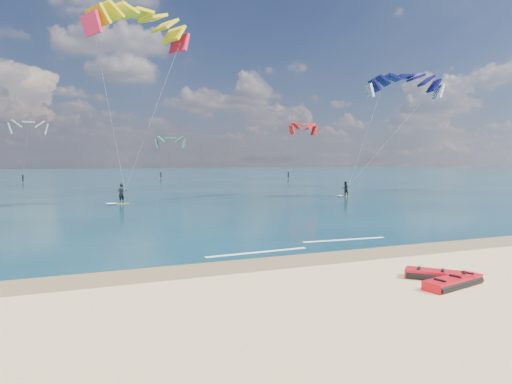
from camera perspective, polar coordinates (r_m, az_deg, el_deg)
ground at (r=55.13m, az=-12.67°, el=-0.48°), size 320.00×320.00×0.00m
wet_sand_strip at (r=19.93m, az=5.55°, el=-8.45°), size 320.00×2.40×0.01m
sea at (r=118.63m, az=-17.83°, el=1.85°), size 320.00×200.00×0.04m
packed_kite_left at (r=17.22m, az=23.40°, el=-10.80°), size 2.88×1.59×0.37m
packed_kite_mid at (r=17.96m, az=21.90°, el=-10.15°), size 2.50×2.57×0.39m
kitesurfer_main at (r=42.89m, az=-15.48°, el=11.05°), size 9.02×9.03×18.32m
kitesurfer_far at (r=53.82m, az=14.85°, el=7.75°), size 12.34×6.43×15.18m
shoreline_foam at (r=22.90m, az=5.90°, el=-6.69°), size 10.50×1.85×0.01m
distant_kites at (r=92.83m, az=-25.27°, el=4.63°), size 84.91×36.37×13.90m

